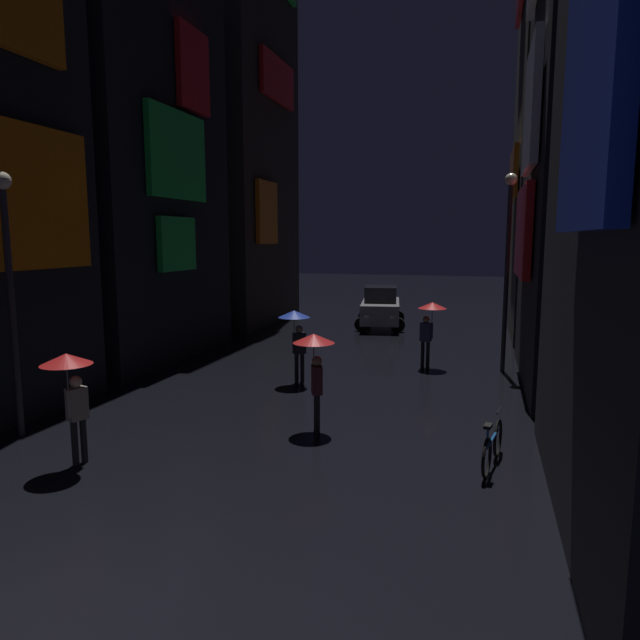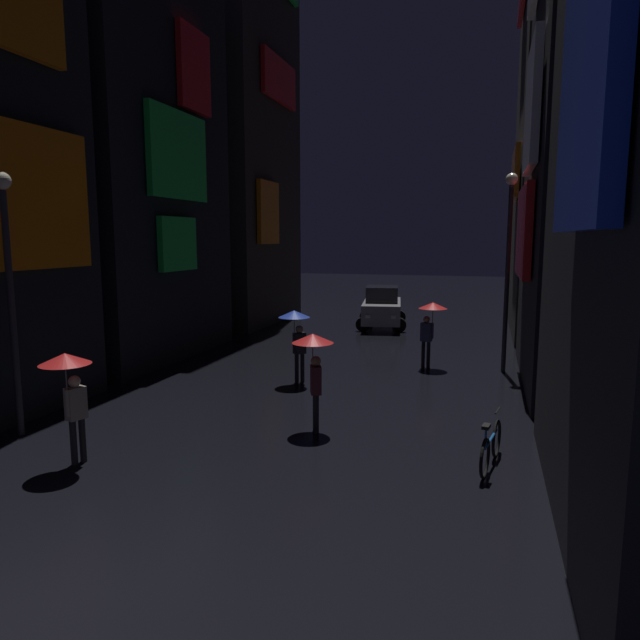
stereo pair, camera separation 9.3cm
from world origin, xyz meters
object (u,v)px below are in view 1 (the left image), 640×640
at_px(pedestrian_far_right_red, 315,355).
at_px(bicycle_parked_at_storefront, 492,446).
at_px(pedestrian_midstreet_centre_red, 70,377).
at_px(pedestrian_near_crossing_red, 430,316).
at_px(streetlamp_left_near, 9,274).
at_px(car_distant, 381,308).
at_px(streetlamp_right_far, 508,251).
at_px(pedestrian_foreground_left_blue, 296,326).

distance_m(pedestrian_far_right_red, bicycle_parked_at_storefront, 4.04).
relative_size(pedestrian_midstreet_centre_red, pedestrian_near_crossing_red, 1.00).
height_order(bicycle_parked_at_storefront, streetlamp_left_near, streetlamp_left_near).
distance_m(pedestrian_far_right_red, car_distant, 14.82).
height_order(streetlamp_right_far, streetlamp_left_near, streetlamp_right_far).
bearing_deg(streetlamp_left_near, pedestrian_midstreet_centre_red, -25.87).
bearing_deg(streetlamp_right_far, pedestrian_midstreet_centre_red, -127.59).
height_order(pedestrian_foreground_left_blue, streetlamp_left_near, streetlamp_left_near).
distance_m(pedestrian_foreground_left_blue, streetlamp_left_near, 7.38).
bearing_deg(car_distant, pedestrian_foreground_left_blue, -92.64).
xyz_separation_m(pedestrian_midstreet_centre_red, car_distant, (2.49, 17.88, -0.74)).
height_order(pedestrian_far_right_red, bicycle_parked_at_storefront, pedestrian_far_right_red).
xyz_separation_m(pedestrian_foreground_left_blue, streetlamp_right_far, (5.77, 3.19, 2.08)).
xyz_separation_m(pedestrian_foreground_left_blue, bicycle_parked_at_storefront, (5.37, -4.79, -1.28)).
relative_size(pedestrian_near_crossing_red, streetlamp_right_far, 0.35).
bearing_deg(streetlamp_left_near, pedestrian_far_right_red, 19.03).
xyz_separation_m(pedestrian_midstreet_centre_red, bicycle_parked_at_storefront, (7.35, 2.10, -1.28)).
distance_m(pedestrian_far_right_red, pedestrian_near_crossing_red, 7.12).
bearing_deg(streetlamp_right_far, pedestrian_foreground_left_blue, -151.09).
xyz_separation_m(pedestrian_near_crossing_red, car_distant, (-2.99, 7.87, -0.74)).
xyz_separation_m(pedestrian_midstreet_centre_red, streetlamp_left_near, (-2.25, 1.09, 1.75)).
distance_m(pedestrian_midstreet_centre_red, pedestrian_foreground_left_blue, 7.16).
distance_m(pedestrian_foreground_left_blue, car_distant, 11.04).
distance_m(pedestrian_near_crossing_red, streetlamp_right_far, 3.09).
relative_size(pedestrian_midstreet_centre_red, streetlamp_left_near, 0.39).
height_order(pedestrian_far_right_red, streetlamp_right_far, streetlamp_right_far).
relative_size(bicycle_parked_at_storefront, streetlamp_left_near, 0.33).
height_order(pedestrian_midstreet_centre_red, pedestrian_far_right_red, same).
bearing_deg(pedestrian_far_right_red, car_distant, 94.54).
bearing_deg(car_distant, streetlamp_left_near, -105.75).
height_order(bicycle_parked_at_storefront, car_distant, car_distant).
bearing_deg(pedestrian_foreground_left_blue, streetlamp_left_near, -126.14).
bearing_deg(pedestrian_near_crossing_red, car_distant, 110.78).
bearing_deg(car_distant, streetlamp_right_far, -56.04).
bearing_deg(streetlamp_left_near, streetlamp_right_far, 41.92).
bearing_deg(pedestrian_near_crossing_red, streetlamp_right_far, 1.46).
bearing_deg(pedestrian_far_right_red, streetlamp_right_far, 59.47).
bearing_deg(pedestrian_near_crossing_red, pedestrian_far_right_red, -104.78).
bearing_deg(bicycle_parked_at_storefront, pedestrian_foreground_left_blue, 138.28).
xyz_separation_m(pedestrian_far_right_red, streetlamp_right_far, (4.09, 6.94, 2.08)).
bearing_deg(car_distant, pedestrian_near_crossing_red, -69.22).
distance_m(bicycle_parked_at_storefront, streetlamp_right_far, 8.66).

